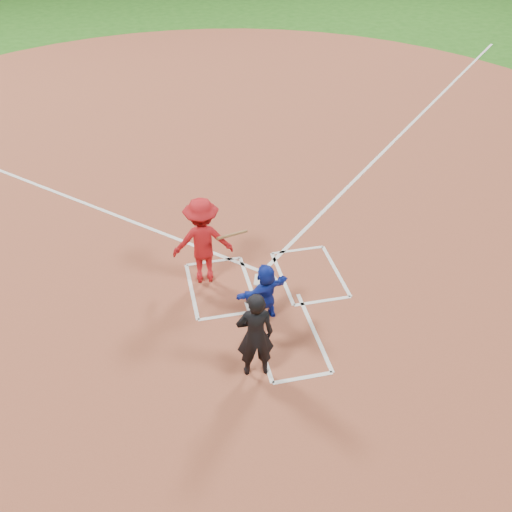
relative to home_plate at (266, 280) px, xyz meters
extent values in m
plane|color=#215B16|center=(0.00, 0.00, -0.02)|extent=(120.00, 120.00, 0.00)
cylinder|color=brown|center=(0.00, 6.00, -0.01)|extent=(28.00, 28.00, 0.01)
cylinder|color=silver|center=(0.00, 0.00, 0.00)|extent=(0.60, 0.60, 0.02)
imported|color=#152CAF|center=(-0.27, -1.11, 0.62)|extent=(1.22, 0.76, 1.25)
imported|color=black|center=(-0.78, -2.46, 0.88)|extent=(0.68, 0.48, 1.78)
cube|color=white|center=(-0.98, 0.92, -0.01)|extent=(1.22, 0.08, 0.01)
cube|color=white|center=(-0.98, -0.92, -0.01)|extent=(1.22, 0.08, 0.01)
cube|color=white|center=(-0.37, 0.00, -0.01)|extent=(0.08, 1.83, 0.01)
cube|color=white|center=(-1.59, 0.00, -0.01)|extent=(0.08, 1.83, 0.01)
cube|color=white|center=(0.98, 0.92, -0.01)|extent=(1.22, 0.08, 0.01)
cube|color=white|center=(0.98, -0.92, -0.01)|extent=(1.22, 0.08, 0.01)
cube|color=white|center=(0.37, 0.00, -0.01)|extent=(0.08, 1.83, 0.01)
cube|color=white|center=(1.59, 0.00, -0.01)|extent=(0.08, 1.83, 0.01)
cube|color=white|center=(-0.55, -1.70, -0.01)|extent=(0.08, 2.20, 0.01)
cube|color=white|center=(0.55, -1.70, -0.01)|extent=(0.08, 2.20, 0.01)
cube|color=white|center=(0.00, -2.80, -0.01)|extent=(1.10, 0.08, 0.01)
cube|color=white|center=(7.07, 7.37, -0.01)|extent=(14.21, 14.21, 0.01)
imported|color=#B51419|center=(-1.25, 0.37, 0.96)|extent=(1.31, 0.81, 1.94)
cylinder|color=olive|center=(-0.65, 0.22, 1.13)|extent=(0.73, 0.52, 0.28)
camera|label=1|loc=(-2.30, -9.23, 7.67)|focal=40.00mm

